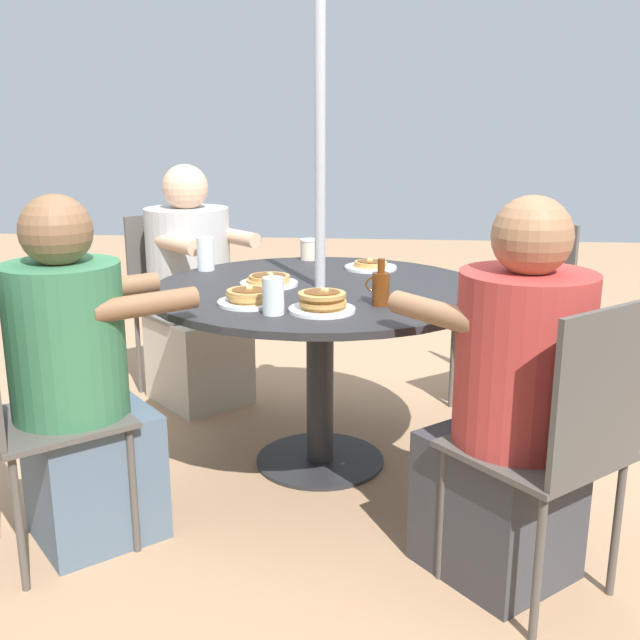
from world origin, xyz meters
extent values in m
plane|color=tan|center=(0.00, 0.00, 0.00)|extent=(12.00, 12.00, 0.00)
cylinder|color=#28282B|center=(0.00, 0.00, 0.01)|extent=(0.52, 0.52, 0.01)
cylinder|color=#28282B|center=(0.00, 0.00, 0.35)|extent=(0.11, 0.11, 0.70)
cylinder|color=#28282B|center=(0.00, 0.00, 0.72)|extent=(1.30, 1.30, 0.03)
cylinder|color=#ADADB2|center=(0.00, 0.00, 1.20)|extent=(0.04, 0.04, 2.40)
cylinder|color=#514C47|center=(-0.44, 0.77, 0.22)|extent=(0.02, 0.02, 0.43)
cylinder|color=#514C47|center=(-0.70, 0.54, 0.22)|extent=(0.02, 0.02, 0.43)
cylinder|color=#514C47|center=(-0.67, 1.03, 0.22)|extent=(0.02, 0.02, 0.43)
cylinder|color=#514C47|center=(-0.93, 0.80, 0.22)|extent=(0.02, 0.02, 0.43)
cube|color=#514C47|center=(-0.68, 0.78, 0.44)|extent=(0.58, 0.58, 0.02)
cube|color=#514C47|center=(-0.81, 0.93, 0.67)|extent=(0.31, 0.27, 0.45)
cube|color=#3D3D42|center=(-0.61, 0.69, 0.22)|extent=(0.54, 0.54, 0.43)
cylinder|color=#B73833|center=(-0.65, 0.74, 0.69)|extent=(0.38, 0.38, 0.51)
sphere|color=#A3704C|center=(-0.65, 0.74, 1.04)|extent=(0.22, 0.22, 0.22)
cylinder|color=#A3704C|center=(-0.40, 0.69, 0.81)|extent=(0.27, 0.29, 0.07)
cylinder|color=#A3704C|center=(-0.63, 0.48, 0.81)|extent=(0.27, 0.29, 0.07)
cylinder|color=#514C47|center=(-0.79, -0.39, 0.22)|extent=(0.02, 0.02, 0.43)
cylinder|color=#514C47|center=(-0.57, -0.67, 0.22)|extent=(0.02, 0.02, 0.43)
cylinder|color=#514C47|center=(-1.07, -0.61, 0.22)|extent=(0.02, 0.02, 0.43)
cylinder|color=#514C47|center=(-0.85, -0.88, 0.22)|extent=(0.02, 0.02, 0.43)
cube|color=#514C47|center=(-0.82, -0.64, 0.44)|extent=(0.58, 0.58, 0.02)
cube|color=#514C47|center=(-0.98, -0.76, 0.67)|extent=(0.25, 0.32, 0.45)
cylinder|color=#514C47|center=(0.50, -0.73, 0.22)|extent=(0.02, 0.02, 0.43)
cylinder|color=#514C47|center=(0.74, -0.48, 0.22)|extent=(0.02, 0.02, 0.43)
cylinder|color=#514C47|center=(0.75, -0.97, 0.22)|extent=(0.02, 0.02, 0.43)
cylinder|color=#514C47|center=(0.99, -0.72, 0.22)|extent=(0.02, 0.02, 0.43)
cube|color=#514C47|center=(0.74, -0.73, 0.44)|extent=(0.58, 0.58, 0.02)
cube|color=#514C47|center=(0.88, -0.86, 0.67)|extent=(0.29, 0.29, 0.45)
cube|color=beige|center=(0.66, -0.64, 0.22)|extent=(0.56, 0.56, 0.43)
cylinder|color=#B2B2B2|center=(0.70, -0.68, 0.69)|extent=(0.40, 0.40, 0.52)
sphere|color=#DBA884|center=(0.70, -0.68, 1.04)|extent=(0.21, 0.21, 0.21)
cylinder|color=#DBA884|center=(0.45, -0.67, 0.81)|extent=(0.26, 0.26, 0.07)
cylinder|color=#DBA884|center=(0.68, -0.44, 0.81)|extent=(0.26, 0.26, 0.07)
cylinder|color=#514C47|center=(0.76, 0.45, 0.22)|extent=(0.02, 0.02, 0.43)
cylinder|color=#514C47|center=(0.53, 0.71, 0.22)|extent=(0.02, 0.02, 0.43)
cylinder|color=#514C47|center=(0.79, 0.94, 0.22)|extent=(0.02, 0.02, 0.43)
cube|color=#514C47|center=(0.77, 0.69, 0.44)|extent=(0.58, 0.58, 0.02)
cube|color=slate|center=(0.69, 0.62, 0.22)|extent=(0.51, 0.51, 0.43)
cylinder|color=#38754C|center=(0.73, 0.65, 0.68)|extent=(0.36, 0.36, 0.50)
sphere|color=brown|center=(0.73, 0.65, 1.03)|extent=(0.22, 0.22, 0.22)
cylinder|color=brown|center=(0.67, 0.41, 0.80)|extent=(0.30, 0.28, 0.07)
cylinder|color=brown|center=(0.48, 0.63, 0.80)|extent=(0.30, 0.28, 0.07)
cylinder|color=white|center=(0.22, 0.30, 0.74)|extent=(0.22, 0.22, 0.01)
cylinder|color=#BC8947|center=(0.21, 0.31, 0.75)|extent=(0.15, 0.15, 0.01)
cylinder|color=#BC8947|center=(0.22, 0.31, 0.76)|extent=(0.15, 0.15, 0.01)
cylinder|color=#BC8947|center=(0.22, 0.30, 0.77)|extent=(0.16, 0.16, 0.01)
cylinder|color=#BC8947|center=(0.22, 0.30, 0.78)|extent=(0.16, 0.16, 0.01)
ellipsoid|color=brown|center=(0.22, 0.30, 0.78)|extent=(0.12, 0.11, 0.00)
cube|color=#F4E084|center=(0.22, 0.30, 0.79)|extent=(0.02, 0.02, 0.01)
cylinder|color=white|center=(0.20, -0.01, 0.74)|extent=(0.22, 0.22, 0.01)
cylinder|color=#BC8947|center=(0.20, -0.01, 0.75)|extent=(0.17, 0.17, 0.01)
cylinder|color=#BC8947|center=(0.20, -0.01, 0.76)|extent=(0.16, 0.16, 0.01)
ellipsoid|color=brown|center=(0.20, -0.01, 0.77)|extent=(0.13, 0.12, 0.00)
cube|color=#F4E084|center=(0.19, 0.00, 0.78)|extent=(0.03, 0.03, 0.01)
cylinder|color=white|center=(-0.04, 0.38, 0.74)|extent=(0.22, 0.22, 0.01)
cylinder|color=#BC8947|center=(-0.05, 0.38, 0.75)|extent=(0.15, 0.15, 0.01)
cylinder|color=#BC8947|center=(-0.05, 0.39, 0.76)|extent=(0.16, 0.16, 0.01)
cylinder|color=#BC8947|center=(-0.04, 0.38, 0.78)|extent=(0.15, 0.15, 0.01)
cylinder|color=#BC8947|center=(-0.04, 0.39, 0.79)|extent=(0.16, 0.16, 0.01)
ellipsoid|color=brown|center=(-0.04, 0.38, 0.80)|extent=(0.12, 0.11, 0.00)
cube|color=#F4E084|center=(-0.05, 0.38, 0.80)|extent=(0.03, 0.03, 0.01)
cylinder|color=white|center=(-0.18, -0.38, 0.74)|extent=(0.22, 0.22, 0.01)
cylinder|color=#BC8947|center=(-0.18, -0.38, 0.75)|extent=(0.14, 0.14, 0.01)
cylinder|color=#BC8947|center=(-0.18, -0.38, 0.76)|extent=(0.14, 0.14, 0.01)
ellipsoid|color=brown|center=(-0.18, -0.38, 0.76)|extent=(0.12, 0.11, 0.00)
cube|color=#F4E084|center=(-0.18, -0.38, 0.77)|extent=(0.02, 0.02, 0.01)
cylinder|color=#602D0F|center=(-0.24, 0.28, 0.79)|extent=(0.06, 0.06, 0.11)
cylinder|color=#602D0F|center=(-0.24, 0.28, 0.87)|extent=(0.03, 0.03, 0.05)
torus|color=#602D0F|center=(-0.21, 0.28, 0.80)|extent=(0.05, 0.01, 0.05)
cylinder|color=beige|center=(0.10, -0.58, 0.77)|extent=(0.08, 0.08, 0.09)
cylinder|color=white|center=(0.10, -0.58, 0.82)|extent=(0.09, 0.09, 0.01)
cylinder|color=silver|center=(0.11, 0.43, 0.79)|extent=(0.07, 0.07, 0.12)
cylinder|color=silver|center=(0.51, -0.28, 0.80)|extent=(0.07, 0.07, 0.14)
camera|label=1|loc=(-0.26, 2.79, 1.34)|focal=42.00mm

